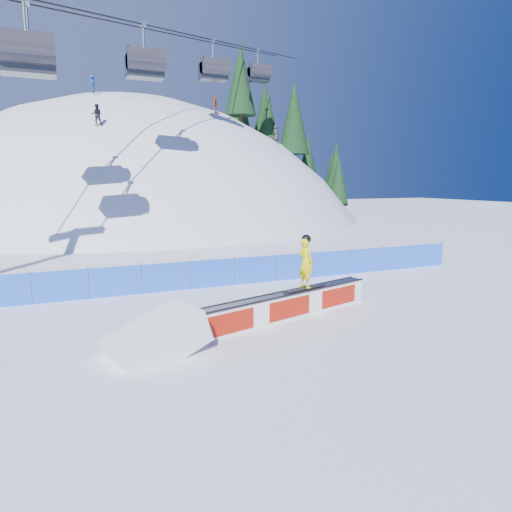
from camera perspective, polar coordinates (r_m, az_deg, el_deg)
name	(u,v)px	position (r m, az deg, el deg)	size (l,w,h in m)	color
ground	(305,309)	(16.55, 6.09, -6.56)	(160.00, 160.00, 0.00)	white
snow_hill	(138,362)	(60.72, -14.59, -12.67)	(64.00, 64.00, 64.00)	silver
treeline	(289,127)	(61.83, 4.09, 15.76)	(20.09, 12.41, 21.52)	#352215
safety_fence	(255,270)	(20.34, -0.12, -1.74)	(22.05, 0.05, 1.30)	blue
chairlift	(202,39)	(44.93, -6.81, 25.33)	(40.80, 41.70, 22.00)	#9397A0
rail_box	(285,306)	(15.16, 3.63, -6.27)	(7.36, 2.63, 0.90)	white
snow_ramp	(157,353)	(12.70, -12.33, -11.76)	(2.44, 1.63, 0.92)	white
snowboarder	(306,262)	(15.51, 6.24, -0.76)	(1.79, 0.81, 1.86)	black
distant_skiers	(163,107)	(46.06, -11.53, 17.84)	(19.32, 10.38, 5.83)	black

